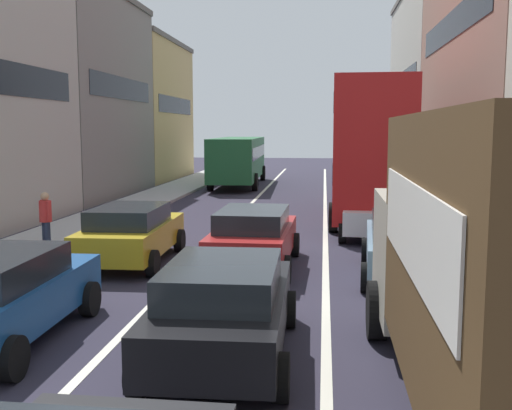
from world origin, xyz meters
TOP-DOWN VIEW (x-y plane):
  - sidewalk_left at (-6.70, 20.00)m, footprint 2.60×64.00m
  - lane_stripe_left at (-1.70, 20.00)m, footprint 0.16×60.00m
  - lane_stripe_right at (1.70, 20.00)m, footprint 0.16×60.00m
  - removalist_box_truck at (3.70, 4.38)m, footprint 2.74×7.72m
  - sedan_centre_lane_second at (0.17, 6.23)m, footprint 2.13×4.34m
  - hatchback_centre_lane_third at (-0.08, 12.18)m, footprint 2.14×4.34m
  - sedan_left_lane_third at (-3.26, 12.39)m, footprint 2.14×4.34m
  - sedan_right_lane_behind_truck at (3.55, 11.56)m, footprint 2.29×4.41m
  - wagon_right_lane_far at (3.22, 17.07)m, footprint 2.29×4.41m
  - bus_mid_queue_primary at (3.33, 20.84)m, footprint 3.09×10.59m
  - bus_far_queue_secondary at (-3.56, 34.01)m, footprint 3.09×10.59m
  - pedestrian_mid_sidewalk at (-6.19, 13.72)m, footprint 0.43×0.39m

SIDE VIEW (x-z plane):
  - lane_stripe_left at x=-1.70m, z-range 0.00..0.01m
  - lane_stripe_right at x=1.70m, z-range 0.00..0.01m
  - sidewalk_left at x=-6.70m, z-range 0.00..0.14m
  - sedan_centre_lane_second at x=0.17m, z-range 0.05..1.54m
  - hatchback_centre_lane_third at x=-0.08m, z-range 0.05..1.54m
  - sedan_left_lane_third at x=-3.26m, z-range 0.05..1.54m
  - sedan_right_lane_behind_truck at x=3.55m, z-range 0.05..1.54m
  - wagon_right_lane_far at x=3.22m, z-range 0.05..1.54m
  - pedestrian_mid_sidewalk at x=-6.19m, z-range 0.12..1.78m
  - bus_far_queue_secondary at x=-3.56m, z-range 0.31..3.21m
  - removalist_box_truck at x=3.70m, z-range 0.18..3.76m
  - bus_mid_queue_primary at x=3.33m, z-range 0.30..5.36m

